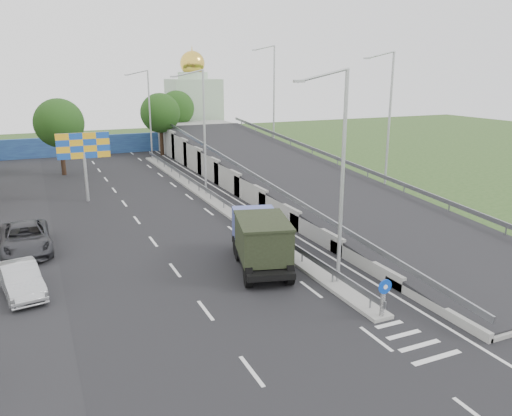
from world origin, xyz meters
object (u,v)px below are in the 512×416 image
church (194,105)px  lamp_post_far (148,109)px  parked_car_b (21,279)px  lamp_post_near (339,168)px  parked_car_c (25,238)px  dump_truck (260,238)px  sign_bollard (383,298)px  billboard (84,150)px  lamp_post_mid (202,126)px

church → lamp_post_far: bearing=-125.2°
church → parked_car_b: bearing=-116.0°
lamp_post_near → parked_car_c: 18.44m
church → dump_truck: church is taller
church → parked_car_c: church is taller
church → parked_car_b: size_ratio=3.11×
sign_bollard → billboard: bearing=109.2°
church → billboard: size_ratio=2.51×
lamp_post_far → church: size_ratio=0.73×
sign_bollard → lamp_post_mid: (0.11, 23.83, 4.77)m
sign_bollard → dump_truck: 7.90m
parked_car_b → sign_bollard: bearing=-43.1°
lamp_post_near → dump_truck: size_ratio=1.47×
lamp_post_near → parked_car_b: lamp_post_near is taller
lamp_post_mid → parked_car_c: lamp_post_mid is taller
lamp_post_far → parked_car_c: 32.16m
billboard → parked_car_b: 17.80m
lamp_post_mid → parked_car_c: bearing=-147.6°
church → parked_car_b: church is taller
sign_bollard → parked_car_c: sign_bollard is taller
parked_car_b → parked_car_c: parked_car_c is taller
lamp_post_mid → parked_car_c: (-13.67, -8.67, -5.00)m
dump_truck → lamp_post_far: bearing=101.6°
church → parked_car_b: 54.48m
church → dump_truck: 51.83m
billboard → sign_bollard: bearing=-70.8°
lamp_post_far → billboard: lamp_post_far is taller
billboard → dump_truck: 19.66m
billboard → lamp_post_mid: bearing=-12.4°
lamp_post_far → church: (9.89, 14.00, -0.50)m
lamp_post_mid → lamp_post_far: bearing=90.0°
lamp_post_mid → dump_truck: bearing=-97.9°
lamp_post_mid → parked_car_b: lamp_post_mid is taller
parked_car_b → parked_car_c: size_ratio=0.76×
sign_bollard → billboard: 27.53m
church → parked_car_b: (-23.79, -48.80, -4.58)m
lamp_post_far → parked_car_c: bearing=-115.5°
lamp_post_far → billboard: 20.24m
lamp_post_mid → dump_truck: 16.94m
parked_car_b → dump_truck: bearing=-17.0°
sign_bollard → parked_car_c: (-13.56, 15.15, -0.23)m
billboard → parked_car_c: billboard is taller
lamp_post_mid → sign_bollard: bearing=-90.3°
lamp_post_near → parked_car_c: size_ratio=1.73×
church → parked_car_c: bearing=-118.9°
lamp_post_near → church: size_ratio=0.73×
parked_car_c → parked_car_b: bearing=-94.0°
lamp_post_mid → dump_truck: lamp_post_mid is taller
lamp_post_far → lamp_post_near: bearing=-90.0°
lamp_post_far → church: bearing=54.8°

